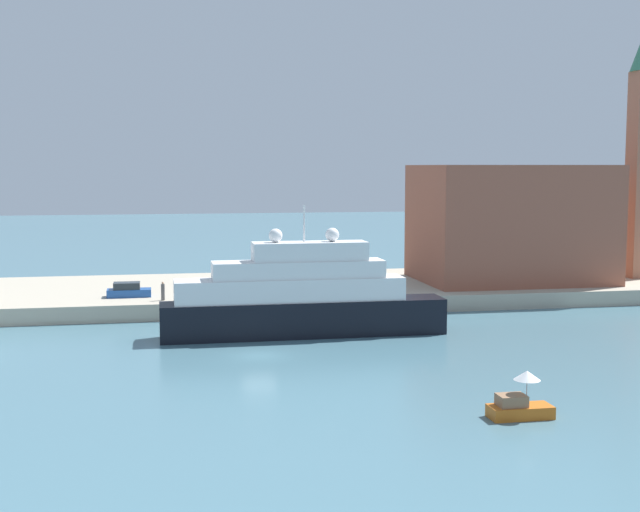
% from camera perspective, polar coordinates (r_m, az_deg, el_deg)
% --- Properties ---
extents(ground, '(400.00, 400.00, 0.00)m').
position_cam_1_polar(ground, '(65.58, -4.09, -6.65)').
color(ground, slate).
extents(quay_dock, '(110.00, 22.91, 1.62)m').
position_cam_1_polar(quay_dock, '(92.31, -6.09, -2.47)').
color(quay_dock, '#ADA38E').
rests_on(quay_dock, ground).
extents(large_yacht, '(24.20, 3.60, 11.11)m').
position_cam_1_polar(large_yacht, '(72.35, -1.31, -2.86)').
color(large_yacht, black).
rests_on(large_yacht, ground).
extents(small_motorboat, '(3.64, 1.57, 2.74)m').
position_cam_1_polar(small_motorboat, '(50.79, 13.20, -9.52)').
color(small_motorboat, '#C66019').
rests_on(small_motorboat, ground).
extents(harbor_building, '(20.14, 14.44, 12.90)m').
position_cam_1_polar(harbor_building, '(97.52, 12.58, 2.16)').
color(harbor_building, '#93513D').
rests_on(harbor_building, quay_dock).
extents(parked_car, '(4.24, 1.85, 1.42)m').
position_cam_1_polar(parked_car, '(85.84, -12.68, -2.27)').
color(parked_car, '#1E4C99').
rests_on(parked_car, quay_dock).
extents(person_figure, '(0.36, 0.36, 1.81)m').
position_cam_1_polar(person_figure, '(82.79, -10.45, -2.36)').
color(person_figure, '#4C4C4C').
rests_on(person_figure, quay_dock).
extents(mooring_bollard, '(0.46, 0.46, 0.65)m').
position_cam_1_polar(mooring_bollard, '(82.30, -3.94, -2.68)').
color(mooring_bollard, black).
rests_on(mooring_bollard, quay_dock).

